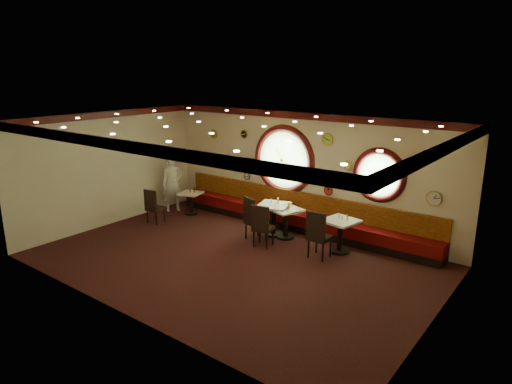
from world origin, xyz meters
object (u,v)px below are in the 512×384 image
Objects in this scene: condiment_a_salt at (189,191)px; condiment_c_bottle at (288,205)px; table_c at (286,220)px; condiment_d_bottle at (347,217)px; table_d at (340,232)px; condiment_b_bottle at (278,201)px; chair_d at (318,232)px; condiment_d_pepper at (342,218)px; condiment_a_bottle at (194,190)px; condiment_a_pepper at (190,191)px; chair_a at (153,204)px; waiter at (172,184)px; condiment_c_salt at (284,205)px; condiment_b_salt at (271,201)px; condiment_c_pepper at (287,207)px; chair_b at (253,216)px; chair_c at (262,223)px; condiment_b_pepper at (275,203)px; condiment_d_salt at (339,217)px; table_b at (274,216)px; table_a at (191,201)px.

condiment_c_bottle is at bearing 1.39° from condiment_a_salt.
condiment_d_bottle reaches higher than table_c.
table_d is 4.87× the size of condiment_c_bottle.
condiment_b_bottle is (3.15, 0.16, 0.21)m from condiment_a_salt.
chair_d is 0.76m from condiment_d_pepper.
condiment_a_salt is at bearing -138.39° from condiment_a_bottle.
table_c is 3.46m from condiment_a_pepper.
chair_a is 1.34m from waiter.
condiment_c_salt is at bearing 13.80° from chair_a.
chair_a reaches higher than table_d.
condiment_b_salt is 2.23m from condiment_d_bottle.
condiment_c_pepper reaches higher than condiment_a_pepper.
chair_b reaches higher than chair_c.
chair_b reaches higher than chair_a.
condiment_b_salt reaches higher than condiment_a_pepper.
chair_d is at bearing -110.17° from table_d.
condiment_a_pepper is 0.56× the size of condiment_a_bottle.
condiment_c_bottle reaches higher than condiment_d_pepper.
chair_d reaches higher than condiment_b_pepper.
waiter is at bearing -178.38° from condiment_d_salt.
table_b is 0.40m from condiment_b_salt.
chair_c reaches higher than condiment_d_pepper.
condiment_a_pepper is (-0.02, 0.02, 0.30)m from table_a.
condiment_d_salt is at bearing -52.92° from waiter.
chair_a is 4.11× the size of condiment_b_bottle.
condiment_a_salt is 3.16m from condiment_b_bottle.
table_c is 0.92m from chair_c.
condiment_d_bottle is at bearing 1.09° from table_a.
condiment_b_pepper is 0.36m from condiment_c_pepper.
chair_b is at bearing 141.28° from chair_c.
condiment_b_salt is at bearing 178.57° from condiment_d_pepper.
condiment_c_bottle reaches higher than condiment_a_salt.
condiment_b_pepper reaches higher than table_a.
condiment_b_salt is (2.97, 0.10, 0.18)m from condiment_a_salt.
chair_c is 3.76× the size of condiment_c_bottle.
chair_a is 6.88× the size of condiment_d_pepper.
condiment_b_bottle is at bearing 1.17° from condiment_a_bottle.
chair_c is 1.08m from condiment_b_bottle.
condiment_c_salt is at bearing 152.05° from chair_d.
condiment_b_salt is 0.63× the size of condiment_a_bottle.
table_d is at bearing -39.82° from condiment_d_salt.
chair_d is (4.78, -0.63, 0.24)m from table_a.
waiter reaches higher than chair_d.
waiter is at bearing -174.62° from table_a.
condiment_c_salt is 0.98× the size of condiment_d_salt.
chair_c is at bearing -99.80° from condiment_c_bottle.
condiment_b_bottle reaches higher than condiment_c_pepper.
table_b is 5.28× the size of condiment_c_bottle.
condiment_c_salt is at bearing 141.68° from condiment_c_pepper.
condiment_d_pepper is (5.04, 0.05, 0.44)m from table_a.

